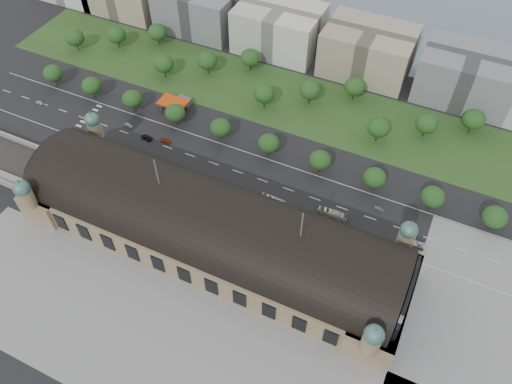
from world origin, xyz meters
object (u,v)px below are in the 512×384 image
at_px(traffic_car_2, 147,138).
at_px(traffic_car_6, 418,244).
at_px(parked_car_6, 162,169).
at_px(bus_east, 332,214).
at_px(petrol_station, 179,102).
at_px(traffic_car_1, 128,125).
at_px(parked_car_3, 170,171).
at_px(parked_car_5, 161,169).
at_px(parked_car_1, 107,154).
at_px(traffic_car_3, 166,141).
at_px(bus_mid, 274,201).
at_px(traffic_car_0, 39,103).
at_px(parked_car_2, 112,151).
at_px(parked_car_0, 103,147).
at_px(bus_west, 229,187).
at_px(traffic_car_5, 379,209).
at_px(parked_car_4, 124,160).

xyz_separation_m(traffic_car_2, traffic_car_6, (128.29, -5.73, 0.01)).
bearing_deg(parked_car_6, traffic_car_6, 62.25).
bearing_deg(bus_east, petrol_station, 67.81).
distance_m(traffic_car_1, traffic_car_2, 12.98).
distance_m(parked_car_3, parked_car_5, 4.47).
relative_size(traffic_car_1, parked_car_1, 0.86).
xyz_separation_m(traffic_car_1, parked_car_6, (29.58, -17.47, -0.02)).
height_order(petrol_station, traffic_car_1, petrol_station).
height_order(traffic_car_1, traffic_car_2, traffic_car_2).
bearing_deg(parked_car_3, traffic_car_2, -154.61).
bearing_deg(traffic_car_1, traffic_car_6, -87.01).
bearing_deg(traffic_car_3, traffic_car_2, 100.25).
height_order(parked_car_3, bus_mid, bus_mid).
relative_size(traffic_car_0, parked_car_2, 0.79).
relative_size(petrol_station, parked_car_0, 2.92).
relative_size(bus_west, bus_east, 0.91).
height_order(parked_car_0, parked_car_3, parked_car_0).
height_order(traffic_car_2, bus_east, bus_east).
bearing_deg(traffic_car_2, petrol_station, -176.43).
xyz_separation_m(petrol_station, traffic_car_3, (7.44, -24.63, -2.23)).
bearing_deg(traffic_car_3, parked_car_0, 121.77).
bearing_deg(parked_car_2, parked_car_0, -121.45).
distance_m(parked_car_0, bus_mid, 84.07).
xyz_separation_m(parked_car_2, parked_car_5, (26.16, -0.08, -0.03)).
bearing_deg(petrol_station, traffic_car_1, -121.78).
height_order(petrol_station, traffic_car_2, petrol_station).
distance_m(traffic_car_3, parked_car_5, 17.84).
distance_m(traffic_car_1, bus_west, 63.42).
bearing_deg(traffic_car_2, parked_car_3, 64.41).
relative_size(parked_car_6, bus_mid, 0.40).
bearing_deg(parked_car_0, bus_west, 57.82).
bearing_deg(petrol_station, parked_car_2, -105.45).
relative_size(traffic_car_0, traffic_car_1, 1.00).
distance_m(petrol_station, traffic_car_5, 109.93).
distance_m(petrol_station, parked_car_4, 43.34).
distance_m(traffic_car_2, traffic_car_6, 128.42).
relative_size(petrol_station, bus_mid, 1.16).
relative_size(traffic_car_6, bus_mid, 0.48).
xyz_separation_m(traffic_car_0, bus_mid, (131.72, -9.25, 0.93)).
relative_size(traffic_car_0, bus_mid, 0.36).
height_order(parked_car_1, parked_car_4, parked_car_1).
xyz_separation_m(petrol_station, bus_west, (47.28, -38.23, -1.41)).
distance_m(traffic_car_2, parked_car_4, 16.67).
xyz_separation_m(parked_car_0, bus_mid, (84.01, 3.15, 0.89)).
distance_m(traffic_car_1, traffic_car_5, 122.07).
height_order(parked_car_3, parked_car_4, parked_car_3).
xyz_separation_m(traffic_car_2, parked_car_6, (17.08, -13.99, -0.09)).
bearing_deg(parked_car_2, petrol_station, 138.44).
bearing_deg(traffic_car_6, parked_car_0, -92.83).
xyz_separation_m(traffic_car_3, parked_car_5, (7.45, -16.22, 0.06)).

